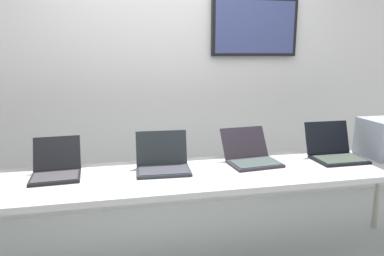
% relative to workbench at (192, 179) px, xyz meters
% --- Properties ---
extents(back_wall, '(8.00, 0.11, 2.46)m').
position_rel_workbench_xyz_m(back_wall, '(0.02, 1.13, 0.56)').
color(back_wall, silver).
rests_on(back_wall, ground).
extents(workbench, '(3.64, 0.70, 0.73)m').
position_rel_workbench_xyz_m(workbench, '(0.00, 0.00, 0.00)').
color(workbench, '#A3A2A5').
rests_on(workbench, ground).
extents(laptop_station_1, '(0.33, 0.38, 0.23)m').
position_rel_workbench_xyz_m(laptop_station_1, '(-0.89, 0.13, 0.10)').
color(laptop_station_1, black).
rests_on(laptop_station_1, workbench).
extents(laptop_station_2, '(0.38, 0.33, 0.25)m').
position_rel_workbench_xyz_m(laptop_station_2, '(-0.18, 0.11, 0.10)').
color(laptop_station_2, '#21282C').
rests_on(laptop_station_2, workbench).
extents(laptop_station_3, '(0.39, 0.41, 0.23)m').
position_rel_workbench_xyz_m(laptop_station_3, '(0.48, 0.14, 0.10)').
color(laptop_station_3, '#28222C').
rests_on(laptop_station_3, workbench).
extents(laptop_station_4, '(0.37, 0.35, 0.27)m').
position_rel_workbench_xyz_m(laptop_station_4, '(1.15, 0.10, 0.10)').
color(laptop_station_4, black).
rests_on(laptop_station_4, workbench).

